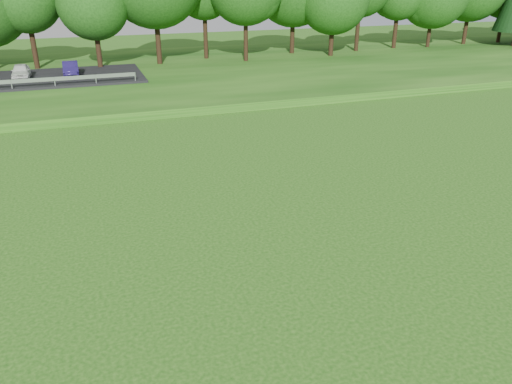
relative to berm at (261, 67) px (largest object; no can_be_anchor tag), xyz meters
name	(u,v)px	position (x,y,z in m)	size (l,w,h in m)	color
berm	(261,67)	(0.00, 0.00, 0.00)	(130.00, 30.00, 0.60)	#16470D
walking_path	(323,101)	(0.00, -14.00, -0.28)	(130.00, 1.60, 0.04)	gray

